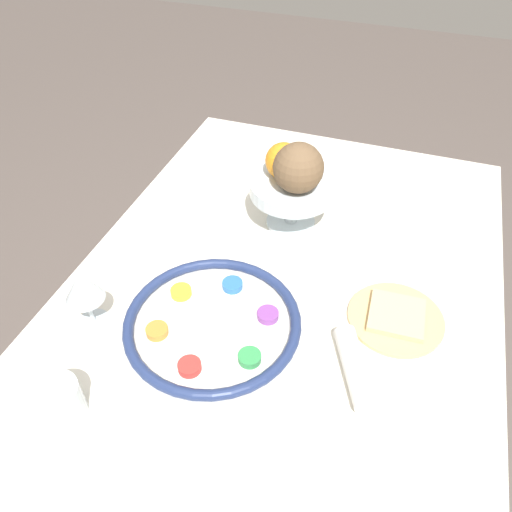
# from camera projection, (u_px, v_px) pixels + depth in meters

# --- Properties ---
(ground_plane) EXTENTS (8.00, 8.00, 0.00)m
(ground_plane) POSITION_uv_depth(u_px,v_px,m) (267.00, 475.00, 1.47)
(ground_plane) COLOR #564C47
(dining_table) EXTENTS (1.35, 0.84, 0.74)m
(dining_table) POSITION_uv_depth(u_px,v_px,m) (269.00, 410.00, 1.21)
(dining_table) COLOR silver
(dining_table) RESTS_ON ground_plane
(seder_plate) EXTENTS (0.33, 0.33, 0.03)m
(seder_plate) POSITION_uv_depth(u_px,v_px,m) (213.00, 323.00, 0.91)
(seder_plate) COLOR white
(seder_plate) RESTS_ON dining_table
(wine_glass) EXTENTS (0.07, 0.07, 0.12)m
(wine_glass) POSITION_uv_depth(u_px,v_px,m) (83.00, 289.00, 0.88)
(wine_glass) COLOR silver
(wine_glass) RESTS_ON dining_table
(fruit_stand) EXTENTS (0.19, 0.19, 0.12)m
(fruit_stand) POSITION_uv_depth(u_px,v_px,m) (292.00, 191.00, 1.09)
(fruit_stand) COLOR silver
(fruit_stand) RESTS_ON dining_table
(orange_fruit) EXTENTS (0.08, 0.08, 0.08)m
(orange_fruit) POSITION_uv_depth(u_px,v_px,m) (283.00, 161.00, 1.06)
(orange_fruit) COLOR orange
(orange_fruit) RESTS_ON fruit_stand
(coconut) EXTENTS (0.11, 0.11, 0.11)m
(coconut) POSITION_uv_depth(u_px,v_px,m) (298.00, 168.00, 1.01)
(coconut) COLOR brown
(coconut) RESTS_ON fruit_stand
(bread_plate) EXTENTS (0.18, 0.18, 0.02)m
(bread_plate) POSITION_uv_depth(u_px,v_px,m) (396.00, 317.00, 0.94)
(bread_plate) COLOR tan
(bread_plate) RESTS_ON dining_table
(napkin_roll) EXTENTS (0.16, 0.10, 0.04)m
(napkin_roll) POSITION_uv_depth(u_px,v_px,m) (355.00, 367.00, 0.84)
(napkin_roll) COLOR white
(napkin_roll) RESTS_ON dining_table
(cup_near) EXTENTS (0.08, 0.08, 0.07)m
(cup_near) POSITION_uv_depth(u_px,v_px,m) (58.00, 402.00, 0.77)
(cup_near) COLOR silver
(cup_near) RESTS_ON dining_table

